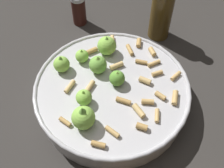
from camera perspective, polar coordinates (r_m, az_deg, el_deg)
The scene contains 4 objects.
ground_plane at distance 0.66m, azimuth 0.00°, elevation -3.50°, with size 2.40×2.40×0.00m, color #2D2B28.
cooking_pan at distance 0.63m, azimuth -0.19°, elevation -1.65°, with size 0.35×0.35×0.11m.
pepper_shaker at distance 0.82m, azimuth -6.81°, elevation 14.90°, with size 0.04×0.04×0.09m.
olive_oil_bottle at distance 0.77m, azimuth 10.11°, elevation 14.32°, with size 0.06×0.06×0.20m.
Camera 1 is at (0.07, -0.36, 0.55)m, focal length 44.77 mm.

